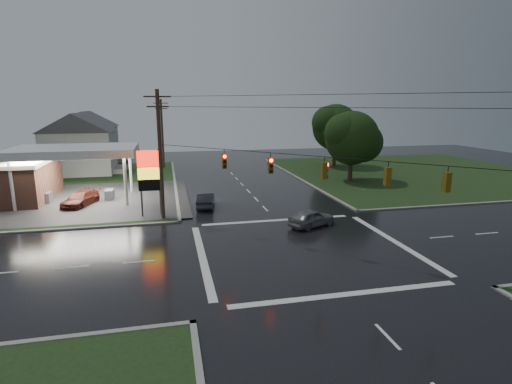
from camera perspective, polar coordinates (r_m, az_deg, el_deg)
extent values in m
plane|color=black|center=(28.19, 6.76, -8.00)|extent=(120.00, 120.00, 0.00)
cube|color=black|center=(54.54, -30.60, 0.41)|extent=(36.00, 36.00, 0.08)
cube|color=black|center=(62.48, 21.61, 2.62)|extent=(36.00, 36.00, 0.08)
cube|color=#2D2D2D|center=(45.33, -26.41, -1.23)|extent=(26.00, 18.00, 0.02)
cylinder|color=silver|center=(42.90, -31.53, 0.80)|extent=(0.30, 0.30, 5.00)
cylinder|color=silver|center=(40.74, -18.13, 1.51)|extent=(0.30, 0.30, 5.00)
cylinder|color=silver|center=(48.53, -29.32, 2.21)|extent=(0.30, 0.30, 5.00)
cylinder|color=silver|center=(46.62, -17.48, 2.88)|extent=(0.30, 0.30, 5.00)
cube|color=silver|center=(44.06, -24.53, 5.35)|extent=(12.00, 8.00, 0.80)
cube|color=white|center=(44.10, -24.48, 4.81)|extent=(11.40, 7.40, 0.04)
cube|color=#59595E|center=(45.49, -27.69, -0.72)|extent=(0.80, 1.60, 1.10)
cube|color=#59595E|center=(44.28, -20.19, -0.37)|extent=(0.80, 1.60, 1.10)
cylinder|color=#59595E|center=(36.10, -16.14, 1.10)|extent=(0.16, 0.16, 6.00)
cylinder|color=#59595E|center=(36.03, -13.60, 1.22)|extent=(0.16, 0.16, 6.00)
cube|color=red|center=(35.70, -15.07, 4.62)|extent=(2.00, 0.35, 1.40)
cube|color=yellow|center=(35.89, -14.95, 2.57)|extent=(2.00, 0.35, 1.00)
cube|color=black|center=(36.07, -14.86, 1.00)|extent=(2.00, 0.35, 1.00)
cylinder|color=#382619|center=(34.64, -13.50, 4.98)|extent=(0.32, 0.32, 11.00)
cube|color=#382619|center=(34.37, -13.93, 13.10)|extent=(2.20, 0.12, 0.12)
cube|color=#382619|center=(34.37, -13.86, 11.77)|extent=(1.80, 0.12, 0.12)
cylinder|color=#382619|center=(63.03, -13.23, 8.02)|extent=(0.32, 0.32, 10.50)
cube|color=#382619|center=(62.86, -13.44, 12.25)|extent=(2.20, 0.12, 0.12)
cube|color=#382619|center=(62.87, -13.41, 11.52)|extent=(1.80, 0.12, 0.12)
cube|color=#59470C|center=(30.21, -4.54, 4.41)|extent=(0.34, 0.34, 1.10)
cylinder|color=#FF0C07|center=(29.96, -4.50, 5.08)|extent=(0.22, 0.08, 0.22)
cube|color=#59470C|center=(27.99, 2.09, 3.80)|extent=(0.34, 0.34, 1.10)
cylinder|color=#FF0C07|center=(27.75, 2.20, 4.51)|extent=(0.22, 0.08, 0.22)
cube|color=#59470C|center=(26.22, 9.72, 3.03)|extent=(0.34, 0.34, 1.10)
cylinder|color=#FF0C07|center=(26.24, 10.16, 3.86)|extent=(0.08, 0.22, 0.22)
cube|color=#59470C|center=(24.97, 18.27, 2.11)|extent=(0.34, 0.34, 1.10)
cylinder|color=#FF0C07|center=(25.08, 18.10, 3.04)|extent=(0.22, 0.08, 0.22)
cube|color=#59470C|center=(24.42, 25.60, 1.27)|extent=(0.34, 0.34, 1.10)
cylinder|color=#FF0C07|center=(24.51, 25.40, 2.24)|extent=(0.22, 0.08, 0.22)
cube|color=silver|center=(62.42, -23.78, 5.18)|extent=(9.00, 8.00, 6.00)
cube|color=gray|center=(61.96, -18.76, 3.09)|extent=(1.60, 4.80, 0.80)
cube|color=silver|center=(74.34, -22.82, 6.27)|extent=(9.00, 8.00, 6.00)
cube|color=gray|center=(73.88, -18.60, 4.53)|extent=(1.60, 4.80, 0.80)
cylinder|color=black|center=(52.68, 13.36, 4.20)|extent=(0.56, 0.56, 5.04)
sphere|color=black|center=(52.35, 13.53, 7.51)|extent=(6.80, 6.80, 6.80)
sphere|color=black|center=(53.43, 15.01, 6.85)|extent=(5.10, 5.10, 5.10)
sphere|color=black|center=(51.35, 12.39, 8.28)|extent=(4.76, 4.76, 4.76)
cylinder|color=black|center=(64.71, 11.16, 6.04)|extent=(0.56, 0.56, 5.60)
sphere|color=black|center=(64.42, 11.29, 9.05)|extent=(7.20, 7.20, 7.20)
sphere|color=black|center=(65.48, 12.61, 8.43)|extent=(5.40, 5.40, 5.40)
sphere|color=black|center=(63.45, 10.26, 9.76)|extent=(5.04, 5.04, 5.04)
imported|color=#22232A|center=(38.96, -7.20, -1.12)|extent=(2.21, 4.56, 1.44)
imported|color=slate|center=(32.98, 7.94, -3.68)|extent=(4.48, 3.25, 1.42)
imported|color=#521B12|center=(42.70, -23.80, -0.91)|extent=(3.55, 5.26, 1.41)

